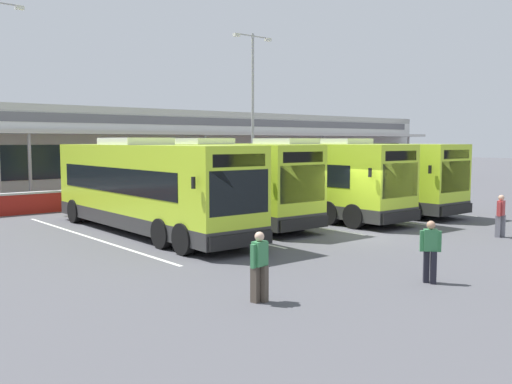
{
  "coord_description": "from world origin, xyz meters",
  "views": [
    {
      "loc": [
        -17.07,
        -14.27,
        3.66
      ],
      "look_at": [
        -2.63,
        3.0,
        1.6
      ],
      "focal_mm": 39.4,
      "sensor_mm": 36.0,
      "label": 1
    }
  ],
  "objects": [
    {
      "name": "coach_bus_centre",
      "position": [
        2.21,
        5.49,
        1.79
      ],
      "size": [
        3.02,
        12.19,
        3.78
      ],
      "color": "#B7DB2D",
      "rests_on": "ground"
    },
    {
      "name": "pedestrian_in_dark_coat",
      "position": [
        3.59,
        -4.04,
        0.87
      ],
      "size": [
        0.54,
        0.29,
        1.62
      ],
      "color": "slate",
      "rests_on": "ground"
    },
    {
      "name": "coach_bus_right_centre",
      "position": [
        6.2,
        5.37,
        1.79
      ],
      "size": [
        3.02,
        12.19,
        3.78
      ],
      "color": "#B7DB2D",
      "rests_on": "ground"
    },
    {
      "name": "red_barrier_wall",
      "position": [
        0.0,
        14.5,
        0.56
      ],
      "size": [
        60.0,
        0.4,
        1.1
      ],
      "color": "maroon",
      "rests_on": "ground"
    },
    {
      "name": "pedestrian_child",
      "position": [
        -9.01,
        -4.75,
        0.87
      ],
      "size": [
        0.54,
        0.29,
        1.62
      ],
      "color": "#4C4238",
      "rests_on": "ground"
    },
    {
      "name": "bay_stripe_centre",
      "position": [
        4.2,
        6.0,
        0.0
      ],
      "size": [
        0.14,
        13.0,
        0.01
      ],
      "primitive_type": "cube",
      "color": "silver",
      "rests_on": "ground"
    },
    {
      "name": "bay_stripe_mid_west",
      "position": [
        0.0,
        6.0,
        0.0
      ],
      "size": [
        0.14,
        13.0,
        0.01
      ],
      "primitive_type": "cube",
      "color": "silver",
      "rests_on": "ground"
    },
    {
      "name": "pedestrian_approaching_bus",
      "position": [
        -4.52,
        -6.25,
        0.87
      ],
      "size": [
        0.42,
        0.47,
        1.62
      ],
      "color": "black",
      "rests_on": "ground"
    },
    {
      "name": "bay_stripe_mid_east",
      "position": [
        8.4,
        6.0,
        0.0
      ],
      "size": [
        0.14,
        13.0,
        0.01
      ],
      "primitive_type": "cube",
      "color": "silver",
      "rests_on": "ground"
    },
    {
      "name": "terminal_building",
      "position": [
        -0.0,
        26.91,
        3.01
      ],
      "size": [
        70.0,
        13.0,
        6.0
      ],
      "color": "silver",
      "rests_on": "ground"
    },
    {
      "name": "bay_stripe_far_west",
      "position": [
        -8.4,
        6.0,
        0.0
      ],
      "size": [
        0.14,
        13.0,
        0.01
      ],
      "primitive_type": "cube",
      "color": "silver",
      "rests_on": "ground"
    },
    {
      "name": "lamp_post_centre",
      "position": [
        8.01,
        16.08,
        6.29
      ],
      "size": [
        3.24,
        0.28,
        11.0
      ],
      "color": "#9E9EA3",
      "rests_on": "ground"
    },
    {
      "name": "coach_bus_left_centre",
      "position": [
        -2.17,
        6.71,
        1.79
      ],
      "size": [
        3.02,
        12.19,
        3.78
      ],
      "color": "#B7DB2D",
      "rests_on": "ground"
    },
    {
      "name": "coach_bus_leftmost",
      "position": [
        -6.19,
        5.44,
        1.79
      ],
      "size": [
        3.02,
        12.19,
        3.78
      ],
      "color": "#B7DB2D",
      "rests_on": "ground"
    },
    {
      "name": "bay_stripe_west",
      "position": [
        -4.2,
        6.0,
        0.0
      ],
      "size": [
        0.14,
        13.0,
        0.01
      ],
      "primitive_type": "cube",
      "color": "silver",
      "rests_on": "ground"
    },
    {
      "name": "ground_plane",
      "position": [
        0.0,
        0.0,
        0.0
      ],
      "size": [
        200.0,
        200.0,
        0.0
      ],
      "primitive_type": "plane",
      "color": "#4C4C51"
    }
  ]
}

